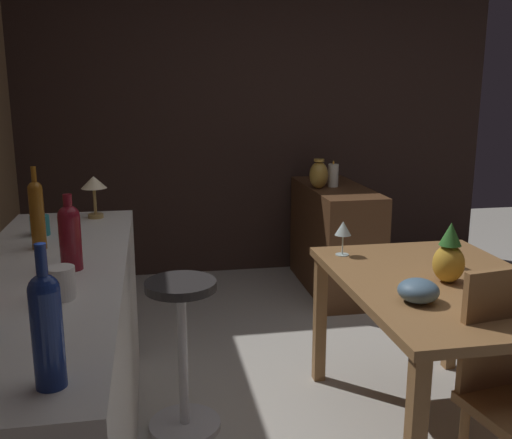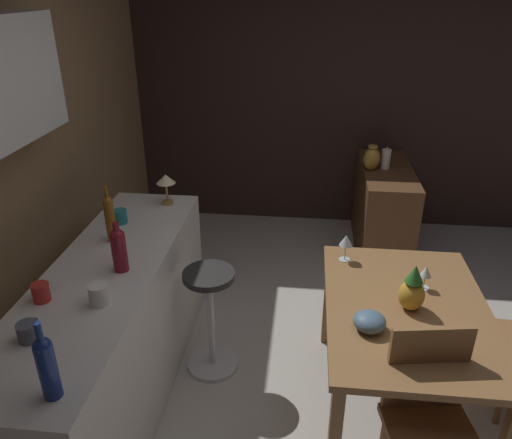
{
  "view_description": "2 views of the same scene",
  "coord_description": "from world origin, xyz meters",
  "px_view_note": "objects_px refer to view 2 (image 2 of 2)",
  "views": [
    {
      "loc": [
        -2.3,
        1.0,
        1.57
      ],
      "look_at": [
        0.9,
        0.42,
        0.82
      ],
      "focal_mm": 40.65,
      "sensor_mm": 36.0,
      "label": 1
    },
    {
      "loc": [
        -2.3,
        0.34,
        2.31
      ],
      "look_at": [
        0.73,
        0.67,
        0.82
      ],
      "focal_mm": 34.18,
      "sensor_mm": 36.0,
      "label": 2
    }
  ],
  "objects_px": {
    "vase_brass": "(372,158)",
    "wine_bottle_amber": "(110,217)",
    "wine_glass_left": "(426,273)",
    "fruit_bowl": "(370,321)",
    "wine_glass_right": "(346,241)",
    "wine_bottle_cobalt": "(47,365)",
    "cup_red": "(41,292)",
    "pineapple_centerpiece": "(412,290)",
    "chair_near_window": "(429,417)",
    "wine_bottle_ruby": "(119,248)",
    "dining_table": "(406,320)",
    "counter_lamp": "(166,182)",
    "sideboard_cabinet": "(383,210)",
    "bar_stool": "(211,318)",
    "pillar_candle_tall": "(386,159)",
    "cup_white": "(99,294)",
    "cup_slate": "(29,331)",
    "cup_teal": "(121,216)"
  },
  "relations": [
    {
      "from": "wine_bottle_ruby",
      "to": "vase_brass",
      "type": "bearing_deg",
      "value": -38.01
    },
    {
      "from": "fruit_bowl",
      "to": "counter_lamp",
      "type": "distance_m",
      "value": 1.7
    },
    {
      "from": "wine_bottle_amber",
      "to": "sideboard_cabinet",
      "type": "bearing_deg",
      "value": -47.61
    },
    {
      "from": "sideboard_cabinet",
      "to": "pineapple_centerpiece",
      "type": "height_order",
      "value": "pineapple_centerpiece"
    },
    {
      "from": "wine_glass_left",
      "to": "fruit_bowl",
      "type": "xyz_separation_m",
      "value": [
        -0.4,
        0.34,
        -0.06
      ]
    },
    {
      "from": "chair_near_window",
      "to": "cup_white",
      "type": "bearing_deg",
      "value": 84.1
    },
    {
      "from": "counter_lamp",
      "to": "vase_brass",
      "type": "relative_size",
      "value": 0.99
    },
    {
      "from": "cup_red",
      "to": "vase_brass",
      "type": "relative_size",
      "value": 0.53
    },
    {
      "from": "wine_glass_right",
      "to": "cup_teal",
      "type": "bearing_deg",
      "value": 88.24
    },
    {
      "from": "chair_near_window",
      "to": "cup_slate",
      "type": "xyz_separation_m",
      "value": [
        -0.12,
        1.79,
        0.44
      ]
    },
    {
      "from": "wine_glass_left",
      "to": "counter_lamp",
      "type": "distance_m",
      "value": 1.79
    },
    {
      "from": "chair_near_window",
      "to": "dining_table",
      "type": "bearing_deg",
      "value": 4.24
    },
    {
      "from": "wine_bottle_amber",
      "to": "cup_teal",
      "type": "bearing_deg",
      "value": 8.84
    },
    {
      "from": "chair_near_window",
      "to": "wine_bottle_amber",
      "type": "distance_m",
      "value": 2.01
    },
    {
      "from": "wine_glass_left",
      "to": "cup_teal",
      "type": "bearing_deg",
      "value": 80.45
    },
    {
      "from": "cup_red",
      "to": "cup_white",
      "type": "bearing_deg",
      "value": -89.17
    },
    {
      "from": "wine_glass_right",
      "to": "wine_bottle_ruby",
      "type": "bearing_deg",
      "value": 112.53
    },
    {
      "from": "wine_glass_right",
      "to": "wine_bottle_cobalt",
      "type": "distance_m",
      "value": 1.84
    },
    {
      "from": "pillar_candle_tall",
      "to": "dining_table",
      "type": "bearing_deg",
      "value": 176.58
    },
    {
      "from": "bar_stool",
      "to": "wine_bottle_cobalt",
      "type": "height_order",
      "value": "wine_bottle_cobalt"
    },
    {
      "from": "fruit_bowl",
      "to": "cup_teal",
      "type": "relative_size",
      "value": 1.35
    },
    {
      "from": "chair_near_window",
      "to": "wine_bottle_ruby",
      "type": "relative_size",
      "value": 3.24
    },
    {
      "from": "cup_red",
      "to": "bar_stool",
      "type": "bearing_deg",
      "value": -49.29
    },
    {
      "from": "pineapple_centerpiece",
      "to": "wine_bottle_cobalt",
      "type": "distance_m",
      "value": 1.77
    },
    {
      "from": "cup_teal",
      "to": "pillar_candle_tall",
      "type": "distance_m",
      "value": 2.38
    },
    {
      "from": "sideboard_cabinet",
      "to": "counter_lamp",
      "type": "bearing_deg",
      "value": 123.98
    },
    {
      "from": "cup_white",
      "to": "cup_slate",
      "type": "xyz_separation_m",
      "value": [
        -0.29,
        0.2,
        -0.01
      ]
    },
    {
      "from": "fruit_bowl",
      "to": "wine_glass_right",
      "type": "bearing_deg",
      "value": 7.15
    },
    {
      "from": "pineapple_centerpiece",
      "to": "cup_slate",
      "type": "bearing_deg",
      "value": 110.02
    },
    {
      "from": "cup_white",
      "to": "cup_slate",
      "type": "bearing_deg",
      "value": 145.23
    },
    {
      "from": "vase_brass",
      "to": "chair_near_window",
      "type": "bearing_deg",
      "value": -178.76
    },
    {
      "from": "wine_glass_right",
      "to": "cup_red",
      "type": "xyz_separation_m",
      "value": [
        -0.83,
        1.52,
        0.07
      ]
    },
    {
      "from": "pineapple_centerpiece",
      "to": "wine_bottle_cobalt",
      "type": "relative_size",
      "value": 0.78
    },
    {
      "from": "wine_glass_left",
      "to": "wine_bottle_amber",
      "type": "height_order",
      "value": "wine_bottle_amber"
    },
    {
      "from": "wine_glass_left",
      "to": "counter_lamp",
      "type": "bearing_deg",
      "value": 68.8
    },
    {
      "from": "bar_stool",
      "to": "pillar_candle_tall",
      "type": "bearing_deg",
      "value": -35.84
    },
    {
      "from": "dining_table",
      "to": "sideboard_cabinet",
      "type": "bearing_deg",
      "value": -4.21
    },
    {
      "from": "sideboard_cabinet",
      "to": "pineapple_centerpiece",
      "type": "bearing_deg",
      "value": 175.99
    },
    {
      "from": "pineapple_centerpiece",
      "to": "pillar_candle_tall",
      "type": "distance_m",
      "value": 1.99
    },
    {
      "from": "sideboard_cabinet",
      "to": "wine_bottle_amber",
      "type": "relative_size",
      "value": 3.14
    },
    {
      "from": "pineapple_centerpiece",
      "to": "cup_red",
      "type": "bearing_deg",
      "value": 100.9
    },
    {
      "from": "dining_table",
      "to": "vase_brass",
      "type": "xyz_separation_m",
      "value": [
        1.91,
        0.01,
        0.27
      ]
    },
    {
      "from": "wine_glass_left",
      "to": "cup_teal",
      "type": "distance_m",
      "value": 1.9
    },
    {
      "from": "wine_bottle_amber",
      "to": "cup_slate",
      "type": "bearing_deg",
      "value": 178.48
    },
    {
      "from": "wine_glass_right",
      "to": "cup_slate",
      "type": "relative_size",
      "value": 1.35
    },
    {
      "from": "dining_table",
      "to": "wine_glass_right",
      "type": "bearing_deg",
      "value": 34.2
    },
    {
      "from": "wine_bottle_cobalt",
      "to": "dining_table",
      "type": "bearing_deg",
      "value": -57.52
    },
    {
      "from": "wine_bottle_cobalt",
      "to": "cup_red",
      "type": "xyz_separation_m",
      "value": [
        0.58,
        0.35,
        -0.1
      ]
    },
    {
      "from": "wine_bottle_amber",
      "to": "vase_brass",
      "type": "bearing_deg",
      "value": -45.98
    },
    {
      "from": "vase_brass",
      "to": "wine_bottle_amber",
      "type": "bearing_deg",
      "value": 134.02
    }
  ]
}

